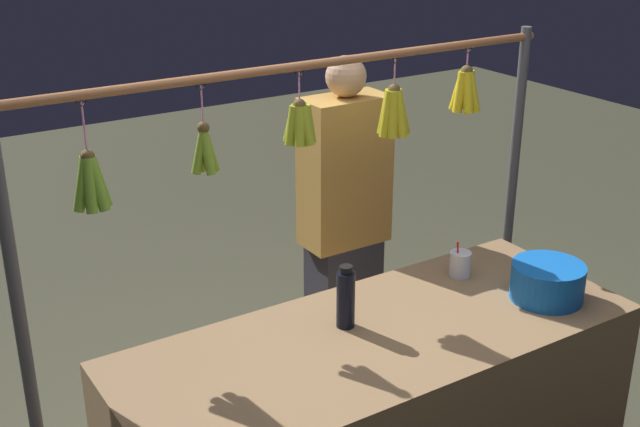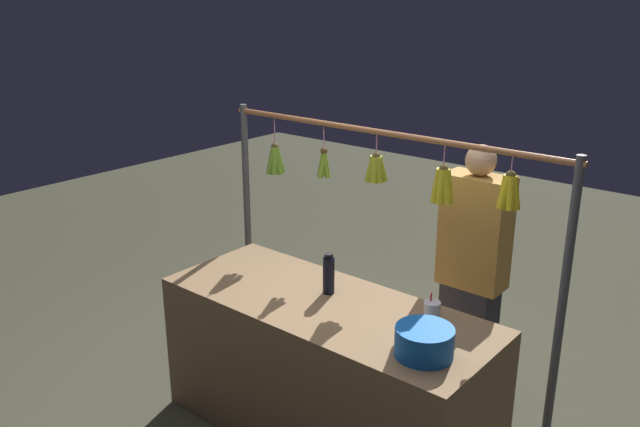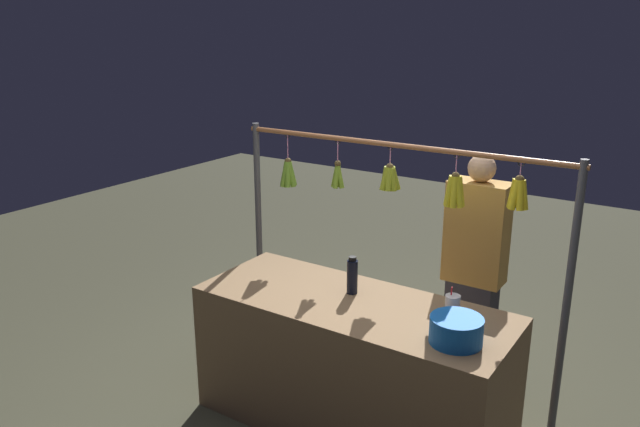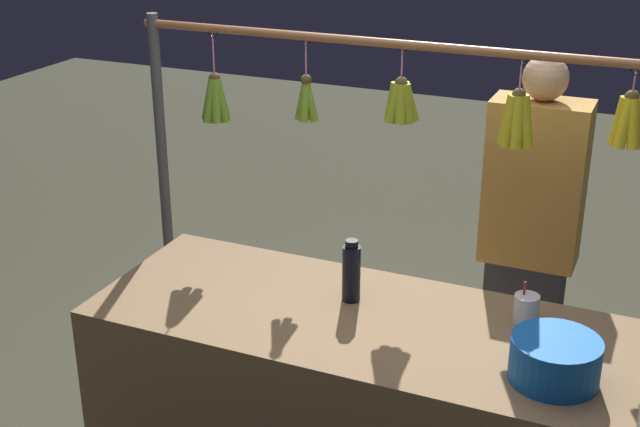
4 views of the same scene
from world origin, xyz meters
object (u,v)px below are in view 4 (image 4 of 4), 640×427
(blue_bucket, at_px, (555,360))
(vendor_person, at_px, (528,252))
(drink_cup, at_px, (526,309))
(water_bottle, at_px, (351,272))

(blue_bucket, relative_size, vendor_person, 0.17)
(drink_cup, bearing_deg, vendor_person, -80.25)
(drink_cup, bearing_deg, water_bottle, 7.97)
(water_bottle, bearing_deg, blue_bucket, 162.71)
(water_bottle, height_order, vendor_person, vendor_person)
(vendor_person, bearing_deg, blue_bucket, 104.98)
(drink_cup, relative_size, vendor_person, 0.09)
(water_bottle, bearing_deg, drink_cup, -172.03)
(blue_bucket, bearing_deg, vendor_person, -75.02)
(water_bottle, xyz_separation_m, drink_cup, (-0.60, -0.08, -0.06))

